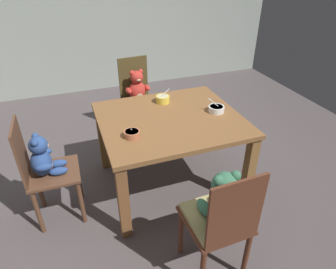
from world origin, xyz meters
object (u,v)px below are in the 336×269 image
object	(u,v)px
dining_table	(170,129)
porridge_bowl_white_near_right	(216,109)
teddy_chair_near_left	(44,165)
porridge_bowl_terracotta_near_left	(132,134)
porridge_bowl_yellow_far_center	(163,99)
teddy_chair_far_center	(138,92)
teddy_chair_near_front	(221,211)

from	to	relation	value
dining_table	porridge_bowl_white_near_right	distance (m)	0.43
dining_table	porridge_bowl_white_near_right	xyz separation A→B (m)	(0.41, -0.04, 0.14)
dining_table	teddy_chair_near_left	bearing A→B (deg)	-176.44
teddy_chair_near_left	porridge_bowl_terracotta_near_left	bearing A→B (deg)	-9.55
dining_table	porridge_bowl_yellow_far_center	xyz separation A→B (m)	(0.04, 0.30, 0.14)
teddy_chair_far_center	porridge_bowl_white_near_right	bearing A→B (deg)	19.25
teddy_chair_near_front	porridge_bowl_yellow_far_center	xyz separation A→B (m)	(0.07, 1.25, 0.18)
dining_table	teddy_chair_near_left	world-z (taller)	teddy_chair_near_left
dining_table	teddy_chair_near_front	size ratio (longest dim) A/B	1.29
teddy_chair_near_front	porridge_bowl_terracotta_near_left	size ratio (longest dim) A/B	6.90
teddy_chair_far_center	teddy_chair_near_left	size ratio (longest dim) A/B	1.02
dining_table	teddy_chair_near_left	xyz separation A→B (m)	(-1.03, -0.06, -0.07)
teddy_chair_far_center	porridge_bowl_white_near_right	size ratio (longest dim) A/B	6.59
porridge_bowl_white_near_right	porridge_bowl_terracotta_near_left	size ratio (longest dim) A/B	1.05
porridge_bowl_yellow_far_center	teddy_chair_near_left	bearing A→B (deg)	-161.31
porridge_bowl_terracotta_near_left	porridge_bowl_yellow_far_center	distance (m)	0.63
teddy_chair_far_center	dining_table	bearing A→B (deg)	-2.72
teddy_chair_far_center	teddy_chair_near_left	bearing A→B (deg)	-48.74
teddy_chair_near_front	porridge_bowl_terracotta_near_left	xyz separation A→B (m)	(-0.34, 0.77, 0.17)
porridge_bowl_yellow_far_center	teddy_chair_near_front	bearing A→B (deg)	-93.13
teddy_chair_near_left	teddy_chair_near_front	distance (m)	1.34
porridge_bowl_white_near_right	teddy_chair_near_left	bearing A→B (deg)	-178.96
teddy_chair_near_left	porridge_bowl_white_near_right	bearing A→B (deg)	2.01
porridge_bowl_white_near_right	porridge_bowl_yellow_far_center	world-z (taller)	porridge_bowl_yellow_far_center
teddy_chair_far_center	teddy_chair_near_front	distance (m)	1.92
porridge_bowl_white_near_right	porridge_bowl_terracotta_near_left	xyz separation A→B (m)	(-0.78, -0.15, -0.00)
teddy_chair_near_left	dining_table	bearing A→B (deg)	4.53
teddy_chair_near_left	porridge_bowl_white_near_right	xyz separation A→B (m)	(1.44, 0.03, 0.20)
teddy_chair_far_center	porridge_bowl_terracotta_near_left	size ratio (longest dim) A/B	6.92
porridge_bowl_white_near_right	porridge_bowl_yellow_far_center	size ratio (longest dim) A/B	1.03
porridge_bowl_terracotta_near_left	teddy_chair_near_left	bearing A→B (deg)	169.47
porridge_bowl_yellow_far_center	porridge_bowl_white_near_right	bearing A→B (deg)	-42.11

